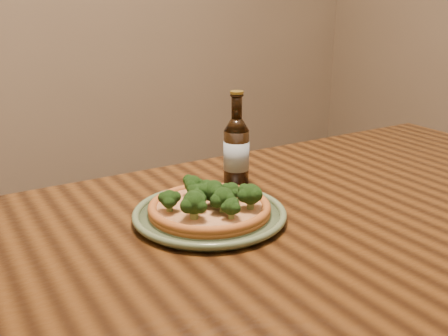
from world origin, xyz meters
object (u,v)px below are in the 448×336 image
plate (210,214)px  table (307,266)px  beer_bottle (236,150)px  pizza (210,205)px

plate → table: bearing=-35.3°
table → plate: (-0.16, 0.11, 0.10)m
table → plate: size_ratio=5.39×
plate → beer_bottle: 0.22m
pizza → beer_bottle: 0.22m
plate → pizza: pizza is taller
pizza → beer_bottle: (0.15, 0.15, 0.05)m
plate → beer_bottle: size_ratio=1.40×
plate → pizza: (-0.00, -0.00, 0.02)m
table → plate: bearing=144.7°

